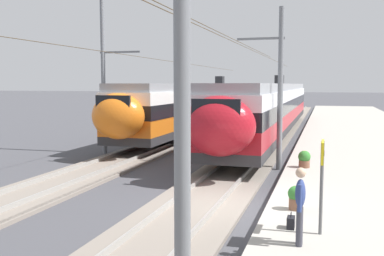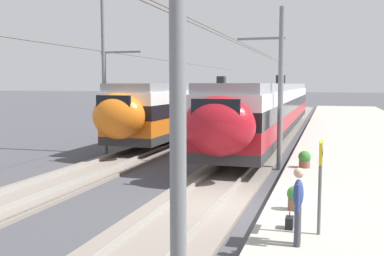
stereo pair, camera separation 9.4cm
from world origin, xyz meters
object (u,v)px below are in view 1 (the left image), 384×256
object	(u,v)px
catenary_mast_mid	(277,84)
catenary_mast_far_side	(106,75)
potted_plant_by_shelter	(304,158)
platform_sign	(322,166)
catenary_mast_west	(172,87)
potted_plant_platform_edge	(296,197)
passenger_walking	(300,202)
train_near_platform	(271,106)
handbag_beside_passenger	(291,222)
train_far_track	(205,103)

from	to	relation	value
catenary_mast_mid	catenary_mast_far_side	bearing A→B (deg)	78.77
potted_plant_by_shelter	platform_sign	bearing A→B (deg)	-174.84
catenary_mast_west	platform_sign	world-z (taller)	catenary_mast_west
potted_plant_by_shelter	potted_plant_platform_edge	bearing A→B (deg)	-179.41
catenary_mast_mid	platform_sign	size ratio (longest dim) A/B	22.79
catenary_mast_mid	catenary_mast_far_side	world-z (taller)	catenary_mast_far_side
passenger_walking	catenary_mast_far_side	bearing A→B (deg)	42.40
platform_sign	potted_plant_by_shelter	world-z (taller)	platform_sign
train_near_platform	handbag_beside_passenger	distance (m)	21.32
catenary_mast_mid	handbag_beside_passenger	size ratio (longest dim) A/B	120.07
catenary_mast_mid	handbag_beside_passenger	xyz separation A→B (m)	(-9.14, -1.36, -3.29)
platform_sign	handbag_beside_passenger	bearing A→B (deg)	72.09
catenary_mast_mid	platform_sign	world-z (taller)	catenary_mast_mid
train_far_track	platform_sign	distance (m)	26.41
passenger_walking	potted_plant_platform_edge	xyz separation A→B (m)	(2.70, 0.25, -0.58)
platform_sign	potted_plant_platform_edge	distance (m)	2.32
train_near_platform	potted_plant_platform_edge	xyz separation A→B (m)	(-19.40, -3.02, -1.50)
catenary_mast_mid	train_far_track	bearing A→B (deg)	26.18
catenary_mast_mid	catenary_mast_far_side	distance (m)	9.59
handbag_beside_passenger	potted_plant_platform_edge	world-z (taller)	potted_plant_platform_edge
platform_sign	catenary_mast_west	bearing A→B (deg)	155.04
train_far_track	passenger_walking	xyz separation A→B (m)	(-25.47, -9.13, -0.92)
catenary_mast_mid	potted_plant_by_shelter	size ratio (longest dim) A/B	69.94
handbag_beside_passenger	potted_plant_by_shelter	world-z (taller)	potted_plant_by_shelter
train_near_platform	handbag_beside_passenger	xyz separation A→B (m)	(-21.04, -3.01, -1.72)
catenary_mast_mid	passenger_walking	size ratio (longest dim) A/B	29.20
catenary_mast_mid	platform_sign	bearing A→B (deg)	-167.68
catenary_mast_west	train_near_platform	bearing A→B (deg)	3.67
train_far_track	potted_plant_by_shelter	bearing A→B (deg)	-151.77
catenary_mast_far_side	potted_plant_by_shelter	bearing A→B (deg)	-105.65
catenary_mast_west	passenger_walking	world-z (taller)	catenary_mast_west
catenary_mast_west	handbag_beside_passenger	bearing A→B (deg)	-16.49
train_near_platform	train_far_track	distance (m)	6.76
train_far_track	catenary_mast_mid	bearing A→B (deg)	-153.82
potted_plant_by_shelter	catenary_mast_west	bearing A→B (deg)	174.11
catenary_mast_far_side	passenger_walking	size ratio (longest dim) A/B	29.20
train_far_track	catenary_mast_west	size ratio (longest dim) A/B	0.67
passenger_walking	platform_sign	bearing A→B (deg)	-26.71
train_far_track	platform_sign	xyz separation A→B (m)	(-24.63, -9.55, -0.27)
catenary_mast_west	potted_plant_platform_edge	bearing A→B (deg)	-12.36
catenary_mast_west	potted_plant_platform_edge	xyz separation A→B (m)	(6.25, -1.37, -3.04)
catenary_mast_west	catenary_mast_mid	size ratio (longest dim) A/B	1.00
handbag_beside_passenger	potted_plant_platform_edge	xyz separation A→B (m)	(1.63, -0.00, 0.22)
catenary_mast_mid	potted_plant_platform_edge	bearing A→B (deg)	-169.68
handbag_beside_passenger	passenger_walking	bearing A→B (deg)	-166.51
catenary_mast_far_side	passenger_walking	world-z (taller)	catenary_mast_far_side
potted_plant_platform_edge	potted_plant_by_shelter	distance (m)	6.37
train_far_track	handbag_beside_passenger	world-z (taller)	train_far_track
potted_plant_platform_edge	catenary_mast_far_side	bearing A→B (deg)	48.96
potted_plant_platform_edge	potted_plant_by_shelter	xyz separation A→B (m)	(6.37, 0.07, 0.01)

